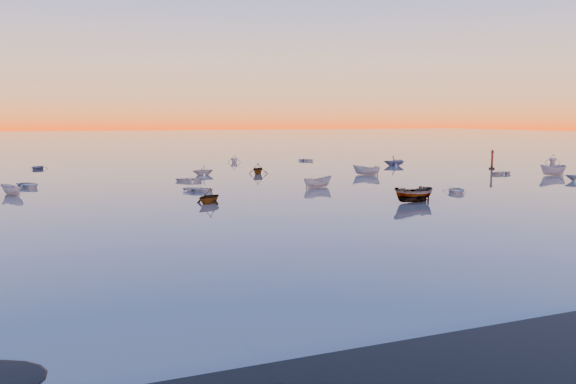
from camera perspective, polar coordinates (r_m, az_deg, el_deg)
ground at (r=121.74m, az=-11.30°, el=3.49°), size 600.00×600.00×0.00m
moored_fleet at (r=76.17m, az=-4.81°, el=1.36°), size 124.00×58.00×1.20m
boat_near_left at (r=63.14m, az=-9.02°, el=0.04°), size 3.70×3.64×0.92m
boat_near_center at (r=66.23m, az=3.04°, el=0.47°), size 1.99×3.91×1.30m
channel_marker at (r=96.60m, az=20.02°, el=2.98°), size 0.93×0.93×3.29m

